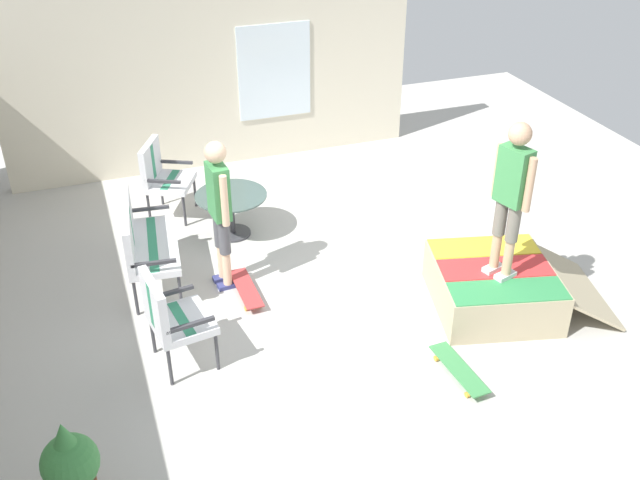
{
  "coord_description": "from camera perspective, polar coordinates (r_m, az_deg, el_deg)",
  "views": [
    {
      "loc": [
        -6.38,
        2.49,
        4.79
      ],
      "look_at": [
        -0.03,
        0.22,
        0.7
      ],
      "focal_mm": 41.0,
      "sensor_mm": 36.0,
      "label": 1
    }
  ],
  "objects": [
    {
      "name": "ground_plane",
      "position": [
        8.39,
        1.33,
        -4.04
      ],
      "size": [
        12.0,
        12.0,
        0.1
      ],
      "primitive_type": "cube",
      "color": "beige"
    },
    {
      "name": "house_facade",
      "position": [
        10.91,
        -8.35,
        12.8
      ],
      "size": [
        0.23,
        6.0,
        2.8
      ],
      "color": "beige",
      "rests_on": "ground_plane"
    },
    {
      "name": "skate_ramp",
      "position": [
        8.18,
        13.52,
        -3.52
      ],
      "size": [
        1.7,
        2.14,
        0.49
      ],
      "color": "tan",
      "rests_on": "ground_plane"
    },
    {
      "name": "patio_bench",
      "position": [
        8.34,
        -13.78,
        0.2
      ],
      "size": [
        1.3,
        0.68,
        1.02
      ],
      "color": "#38383D",
      "rests_on": "ground_plane"
    },
    {
      "name": "patio_chair_near_house",
      "position": [
        9.76,
        -12.31,
        5.14
      ],
      "size": [
        0.8,
        0.77,
        1.02
      ],
      "color": "#38383D",
      "rests_on": "ground_plane"
    },
    {
      "name": "patio_chair_by_wall",
      "position": [
        7.08,
        -11.71,
        -5.68
      ],
      "size": [
        0.69,
        0.64,
        1.02
      ],
      "color": "#38383D",
      "rests_on": "ground_plane"
    },
    {
      "name": "patio_table",
      "position": [
        9.23,
        -6.91,
        2.62
      ],
      "size": [
        0.9,
        0.9,
        0.57
      ],
      "color": "#38383D",
      "rests_on": "ground_plane"
    },
    {
      "name": "person_watching",
      "position": [
        7.96,
        -7.85,
        2.81
      ],
      "size": [
        0.48,
        0.26,
        1.77
      ],
      "color": "navy",
      "rests_on": "ground_plane"
    },
    {
      "name": "person_skater",
      "position": [
        7.45,
        14.73,
        3.81
      ],
      "size": [
        0.46,
        0.31,
        1.7
      ],
      "color": "silver",
      "rests_on": "skate_ramp"
    },
    {
      "name": "skateboard_by_bench",
      "position": [
        8.23,
        -5.79,
        -3.8
      ],
      "size": [
        0.8,
        0.21,
        0.1
      ],
      "color": "#B23838",
      "rests_on": "ground_plane"
    },
    {
      "name": "skateboard_spare",
      "position": [
        7.26,
        10.79,
        -9.88
      ],
      "size": [
        0.81,
        0.25,
        0.1
      ],
      "color": "#3F8C4C",
      "rests_on": "ground_plane"
    },
    {
      "name": "potted_plant",
      "position": [
        6.07,
        -18.83,
        -16.45
      ],
      "size": [
        0.44,
        0.44,
        0.92
      ],
      "color": "brown",
      "rests_on": "ground_plane"
    }
  ]
}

